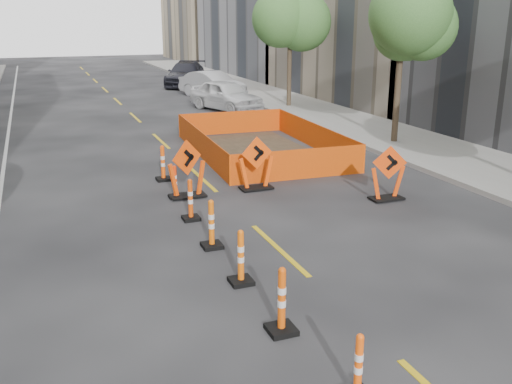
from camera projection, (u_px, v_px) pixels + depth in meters
name	position (u px, v px, depth m)	size (l,w,h in m)	color
ground_plane	(381.00, 343.00, 8.81)	(140.00, 140.00, 0.00)	black
sidewalk_right	(407.00, 142.00, 22.59)	(4.00, 90.00, 0.15)	gray
tree_r_b	(402.00, 25.00, 21.07)	(2.80, 2.80, 5.95)	#382B1E
tree_r_c	(290.00, 22.00, 29.97)	(2.80, 2.80, 5.95)	#382B1E
channelizer_2	(358.00, 367.00, 7.40)	(0.38, 0.38, 0.97)	#FF530A
channelizer_3	(282.00, 300.00, 8.96)	(0.45, 0.45, 1.13)	#DE4E09
channelizer_4	(241.00, 257.00, 10.63)	(0.43, 0.43, 1.08)	#F3600A
channelizer_5	(211.00, 224.00, 12.30)	(0.43, 0.43, 1.10)	#EA5F09
channelizer_6	(190.00, 200.00, 13.99)	(0.41, 0.41, 1.05)	#DB4309
channelizer_7	(175.00, 182.00, 15.71)	(0.37, 0.37, 0.93)	red
channelizer_8	(163.00, 163.00, 17.38)	(0.43, 0.43, 1.10)	#FF520A
chevron_sign_left	(187.00, 169.00, 15.67)	(1.09, 0.66, 1.64)	#F7470A
chevron_sign_center	(256.00, 163.00, 16.40)	(1.05, 0.63, 1.57)	#FF4B0A
chevron_sign_right	(388.00, 173.00, 15.46)	(1.02, 0.61, 1.53)	#E83F09
safety_fence	(260.00, 140.00, 20.96)	(4.46, 7.59, 0.95)	#FF500D
parked_car_near	(226.00, 95.00, 30.33)	(1.90, 4.72, 1.61)	white
parked_car_mid	(212.00, 84.00, 35.39)	(1.65, 4.74, 1.56)	#B0B0B6
parked_car_far	(186.00, 74.00, 40.93)	(2.33, 5.74, 1.67)	black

